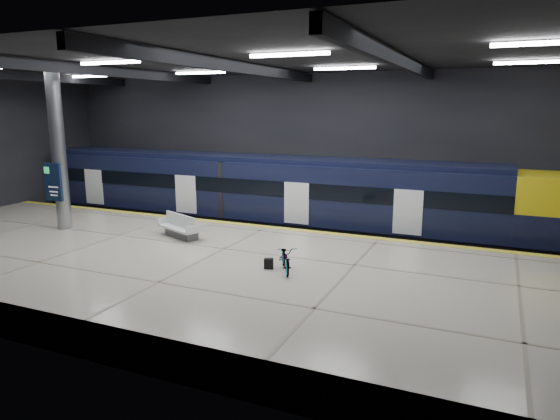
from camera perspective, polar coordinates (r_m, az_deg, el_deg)
The scene contains 10 objects.
ground at distance 20.03m, azimuth -4.84°, elevation -6.70°, with size 30.00×30.00×0.00m, color black.
room_shell at distance 19.02m, azimuth -5.14°, elevation 9.88°, with size 30.10×16.10×8.05m.
platform at distance 17.81m, azimuth -8.72°, elevation -7.30°, with size 30.00×11.00×1.10m, color #BEB2A1.
safety_strip at distance 22.08m, azimuth -1.50°, elevation -1.93°, with size 30.00×0.40×0.01m, color yellow.
rails at distance 24.78m, azimuth 1.20°, elevation -2.86°, with size 30.00×1.52×0.16m.
train at distance 24.48m, azimuth 0.50°, elevation 1.70°, with size 29.40×2.84×3.79m.
bench at distance 20.65m, azimuth -11.22°, elevation -2.17°, with size 2.34×1.68×0.96m.
bicycle at distance 16.12m, azimuth 0.64°, elevation -5.48°, with size 0.59×1.70×0.89m, color #99999E.
pannier_bag at distance 16.43m, azimuth -1.30°, elevation -6.14°, with size 0.30×0.18×0.35m, color black.
info_column at distance 23.26m, azimuth -24.04°, elevation 6.14°, with size 0.90×0.78×6.90m.
Camera 1 is at (9.11, -16.69, 6.30)m, focal length 32.00 mm.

